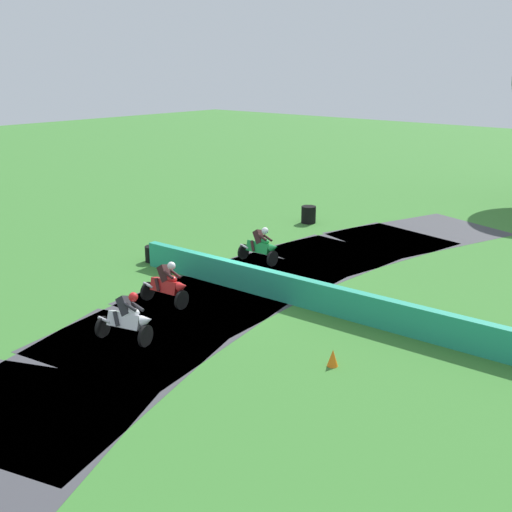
# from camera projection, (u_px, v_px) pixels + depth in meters

# --- Properties ---
(ground_plane) EXTENTS (120.00, 120.00, 0.00)m
(ground_plane) POSITION_uv_depth(u_px,v_px,m) (237.00, 288.00, 20.79)
(ground_plane) COLOR #38752D
(track_asphalt) EXTENTS (8.68, 28.94, 0.01)m
(track_asphalt) POSITION_uv_depth(u_px,v_px,m) (258.00, 294.00, 20.26)
(track_asphalt) COLOR #3D3D42
(track_asphalt) RESTS_ON ground
(safety_barrier) EXTENTS (17.81, 1.31, 0.90)m
(safety_barrier) POSITION_uv_depth(u_px,v_px,m) (367.00, 309.00, 17.83)
(safety_barrier) COLOR #239375
(safety_barrier) RESTS_ON ground
(motorcycle_lead_green) EXTENTS (1.68, 0.85, 1.43)m
(motorcycle_lead_green) POSITION_uv_depth(u_px,v_px,m) (261.00, 246.00, 23.30)
(motorcycle_lead_green) COLOR black
(motorcycle_lead_green) RESTS_ON ground
(motorcycle_chase_red) EXTENTS (1.67, 0.92, 1.43)m
(motorcycle_chase_red) POSITION_uv_depth(u_px,v_px,m) (168.00, 284.00, 19.23)
(motorcycle_chase_red) COLOR black
(motorcycle_chase_red) RESTS_ON ground
(motorcycle_trailing_white) EXTENTS (1.68, 1.15, 1.42)m
(motorcycle_trailing_white) POSITION_uv_depth(u_px,v_px,m) (128.00, 319.00, 16.71)
(motorcycle_trailing_white) COLOR black
(motorcycle_trailing_white) RESTS_ON ground
(tire_stack_near) EXTENTS (0.69, 0.69, 0.80)m
(tire_stack_near) POSITION_uv_depth(u_px,v_px,m) (309.00, 215.00, 29.18)
(tire_stack_near) COLOR black
(tire_stack_near) RESTS_ON ground
(tire_stack_mid_a) EXTENTS (0.59, 0.59, 0.60)m
(tire_stack_mid_a) POSITION_uv_depth(u_px,v_px,m) (153.00, 254.00, 23.51)
(tire_stack_mid_a) COLOR black
(tire_stack_mid_a) RESTS_ON ground
(traffic_cone) EXTENTS (0.28, 0.28, 0.44)m
(traffic_cone) POSITION_uv_depth(u_px,v_px,m) (333.00, 358.00, 15.38)
(traffic_cone) COLOR orange
(traffic_cone) RESTS_ON ground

